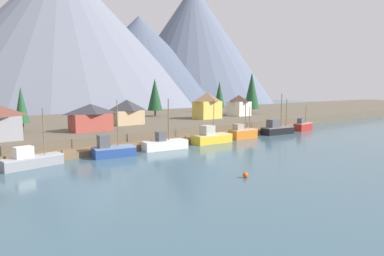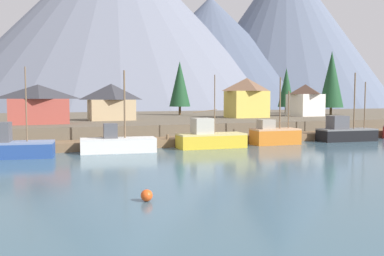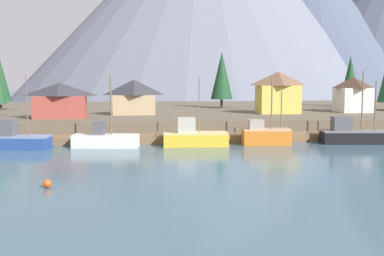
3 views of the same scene
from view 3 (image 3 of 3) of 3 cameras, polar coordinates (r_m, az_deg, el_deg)
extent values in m
cube|color=#3D5B6B|center=(85.60, -1.93, -0.33)|extent=(400.00, 400.00, 1.00)
cube|color=brown|center=(67.68, -0.70, -1.16)|extent=(80.00, 4.00, 1.00)
cylinder|color=brown|center=(66.81, -17.86, -1.29)|extent=(0.36, 0.36, 1.60)
cylinder|color=brown|center=(65.71, -11.00, -1.23)|extent=(0.36, 0.36, 1.60)
cylinder|color=brown|center=(65.57, -4.02, -1.15)|extent=(0.36, 0.36, 1.60)
cylinder|color=brown|center=(66.40, 2.90, -1.05)|extent=(0.36, 0.36, 1.60)
cylinder|color=brown|center=(68.16, 9.55, -0.94)|extent=(0.36, 0.36, 1.60)
cylinder|color=brown|center=(70.79, 15.78, -0.83)|extent=(0.36, 0.36, 1.60)
cube|color=brown|center=(97.34, -2.50, 1.47)|extent=(400.00, 56.00, 2.50)
cone|color=#4C566B|center=(214.94, 13.40, 10.74)|extent=(110.23, 110.23, 54.49)
cube|color=navy|center=(64.63, -18.83, -1.64)|extent=(6.98, 4.06, 1.43)
cube|color=#6C7DA2|center=(64.53, -18.86, -0.92)|extent=(6.98, 4.06, 0.20)
cube|color=#4C4C51|center=(65.05, -20.24, 0.05)|extent=(1.95, 2.23, 1.98)
cylinder|color=brown|center=(63.94, -18.38, 2.51)|extent=(0.13, 0.13, 7.53)
cube|color=silver|center=(63.42, -9.83, -1.55)|extent=(8.47, 3.75, 1.41)
cube|color=silver|center=(63.32, -9.85, -0.83)|extent=(8.47, 3.75, 0.20)
cube|color=#4C4C51|center=(63.40, -10.62, -0.01)|extent=(1.68, 1.83, 1.61)
cylinder|color=brown|center=(62.85, -9.26, 2.63)|extent=(0.19, 0.19, 7.44)
cube|color=gold|center=(63.78, 0.42, -1.36)|extent=(8.38, 3.70, 1.55)
cube|color=tan|center=(63.68, 0.42, -0.58)|extent=(8.38, 3.70, 0.20)
cube|color=#B2AD9E|center=(63.51, -0.65, 0.34)|extent=(2.38, 2.58, 1.87)
cylinder|color=brown|center=(63.39, 0.82, 2.69)|extent=(0.13, 0.13, 7.07)
cylinder|color=brown|center=(63.37, -0.30, 1.95)|extent=(3.09, 0.30, 0.41)
cube|color=#CC6B1E|center=(65.76, 8.48, -1.07)|extent=(6.34, 3.27, 1.85)
cube|color=tan|center=(65.65, 8.49, -0.18)|extent=(6.34, 3.27, 0.20)
cube|color=gray|center=(65.33, 7.34, 0.43)|extent=(1.99, 1.84, 1.21)
cylinder|color=brown|center=(65.50, 9.10, 2.81)|extent=(0.18, 0.18, 6.65)
cylinder|color=brown|center=(65.82, 10.18, 2.04)|extent=(0.16, 0.16, 4.89)
cube|color=black|center=(69.45, 17.90, -1.05)|extent=(8.47, 3.84, 1.53)
cube|color=slate|center=(69.36, 17.92, -0.34)|extent=(8.47, 3.84, 0.20)
cube|color=#4C4C51|center=(68.79, 16.72, 0.50)|extent=(2.61, 2.36, 1.83)
cylinder|color=brown|center=(69.40, 18.91, 2.96)|extent=(0.19, 0.19, 7.83)
cylinder|color=brown|center=(70.02, 20.24, 2.42)|extent=(0.16, 0.16, 6.57)
cube|color=gold|center=(86.85, 9.79, 3.25)|extent=(6.87, 4.83, 4.79)
pyramid|color=brown|center=(86.76, 9.83, 5.61)|extent=(7.21, 5.07, 2.36)
cube|color=silver|center=(93.17, 17.89, 3.08)|extent=(5.31, 5.56, 4.29)
pyramid|color=#422D23|center=(93.08, 17.95, 4.99)|extent=(5.58, 5.84, 1.94)
cube|color=tan|center=(83.56, -6.65, 2.67)|extent=(6.92, 4.34, 3.27)
pyramid|color=#2D2D33|center=(83.44, -6.67, 4.65)|extent=(7.27, 4.56, 2.52)
cube|color=#9E4238|center=(78.53, -14.84, 2.35)|extent=(7.71, 4.22, 3.42)
pyramid|color=#2D2D33|center=(78.42, -14.89, 4.31)|extent=(8.09, 4.43, 1.94)
cylinder|color=#4C3823|center=(101.68, -21.02, 2.41)|extent=(0.50, 0.50, 1.53)
cone|color=#194223|center=(101.52, -21.13, 5.29)|extent=(4.00, 4.00, 8.69)
cylinder|color=#4C3823|center=(109.65, 17.55, 2.75)|extent=(0.50, 0.50, 1.46)
cone|color=#194223|center=(109.50, 17.64, 5.53)|extent=(3.82, 3.82, 9.18)
cylinder|color=#4C3823|center=(100.32, 3.40, 2.83)|extent=(0.50, 0.50, 1.78)
cone|color=#194223|center=(100.16, 3.42, 6.03)|extent=(4.41, 4.41, 9.42)
sphere|color=#E04C19|center=(41.80, -16.23, -6.12)|extent=(0.70, 0.70, 0.70)
camera|label=1|loc=(40.23, -79.62, 4.26)|focal=32.30mm
camera|label=2|loc=(22.24, -44.98, -3.45)|focal=39.09mm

